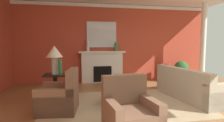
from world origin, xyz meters
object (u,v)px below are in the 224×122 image
(sofa, at_px, (190,88))
(vase_mantel_left, at_px, (88,46))
(mantel_mirror, at_px, (102,35))
(potted_plant, at_px, (181,69))
(coffee_table, at_px, (123,91))
(table_lamp, at_px, (54,54))
(armchair_near_window, at_px, (60,98))
(vase_mantel_right, at_px, (116,47))
(vase_tall_corner, at_px, (166,73))
(vase_on_side_table, at_px, (60,67))
(armchair_facing_fireplace, at_px, (130,116))
(fireplace, at_px, (102,68))
(side_table, at_px, (55,85))

(sofa, bearing_deg, vase_mantel_left, 136.13)
(mantel_mirror, bearing_deg, potted_plant, -9.86)
(sofa, bearing_deg, coffee_table, -176.49)
(table_lamp, relative_size, potted_plant, 0.90)
(armchair_near_window, relative_size, vase_mantel_right, 2.71)
(vase_tall_corner, bearing_deg, sofa, -101.06)
(vase_on_side_table, bearing_deg, mantel_mirror, 58.95)
(sofa, xyz_separation_m, armchair_facing_fireplace, (-2.16, -1.59, 0.01))
(table_lamp, distance_m, vase_on_side_table, 0.38)
(fireplace, xyz_separation_m, armchair_near_window, (-1.30, -2.95, -0.27))
(fireplace, distance_m, side_table, 2.54)
(fireplace, height_order, side_table, fireplace)
(armchair_facing_fireplace, xyz_separation_m, vase_on_side_table, (-1.31, 2.04, 0.59))
(sofa, distance_m, vase_tall_corner, 2.34)
(coffee_table, xyz_separation_m, vase_mantel_right, (0.37, 2.66, 1.07))
(vase_mantel_left, bearing_deg, fireplace, 5.15)
(vase_tall_corner, distance_m, potted_plant, 0.63)
(sofa, height_order, side_table, sofa)
(armchair_near_window, distance_m, vase_mantel_left, 3.20)
(armchair_facing_fireplace, relative_size, table_lamp, 1.27)
(coffee_table, xyz_separation_m, vase_on_side_table, (-1.54, 0.56, 0.56))
(fireplace, distance_m, vase_tall_corner, 2.57)
(table_lamp, xyz_separation_m, potted_plant, (4.66, 1.60, -0.73))
(potted_plant, bearing_deg, armchair_facing_fireplace, -130.43)
(sofa, relative_size, vase_mantel_right, 6.24)
(fireplace, relative_size, table_lamp, 2.40)
(armchair_near_window, bearing_deg, table_lamp, 103.29)
(potted_plant, bearing_deg, coffee_table, -142.42)
(fireplace, xyz_separation_m, potted_plant, (3.15, -0.43, -0.09))
(coffee_table, bearing_deg, armchair_near_window, -170.81)
(sofa, bearing_deg, vase_on_side_table, 172.69)
(armchair_facing_fireplace, distance_m, potted_plant, 4.94)
(coffee_table, height_order, vase_mantel_right, vase_mantel_right)
(armchair_facing_fireplace, relative_size, vase_mantel_left, 2.40)
(table_lamp, distance_m, vase_mantel_right, 2.87)
(side_table, relative_size, vase_mantel_right, 2.00)
(coffee_table, xyz_separation_m, potted_plant, (2.97, 2.29, 0.16))
(table_lamp, xyz_separation_m, vase_on_side_table, (0.15, -0.12, -0.33))
(vase_mantel_right, bearing_deg, vase_on_side_table, -132.39)
(vase_mantel_left, bearing_deg, armchair_near_window, -104.48)
(coffee_table, relative_size, table_lamp, 1.33)
(sofa, xyz_separation_m, potted_plant, (1.05, 2.17, 0.19))
(fireplace, bearing_deg, table_lamp, -126.77)
(armchair_near_window, height_order, vase_mantel_right, vase_mantel_right)
(armchair_facing_fireplace, relative_size, vase_on_side_table, 2.43)
(vase_on_side_table, distance_m, potted_plant, 4.85)
(side_table, relative_size, vase_on_side_table, 1.79)
(coffee_table, bearing_deg, sofa, 3.51)
(vase_tall_corner, bearing_deg, table_lamp, -156.93)
(armchair_near_window, xyz_separation_m, vase_tall_corner, (3.84, 2.65, 0.05))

